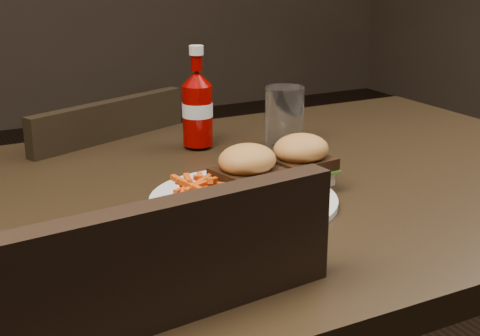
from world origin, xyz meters
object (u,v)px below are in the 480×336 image
dining_table (267,193)px  ketchup_bottle (198,115)px  tumbler (284,117)px  plate (243,200)px  chair_far (71,266)px

dining_table → ketchup_bottle: (-0.02, 0.22, 0.08)m
ketchup_bottle → tumbler: 0.16m
plate → tumbler: 0.30m
tumbler → chair_far: bearing=133.2°
dining_table → chair_far: bearing=112.2°
ketchup_bottle → dining_table: bearing=-85.2°
chair_far → plate: bearing=80.7°
chair_far → ketchup_bottle: bearing=101.6°
dining_table → plate: size_ratio=4.49×
ketchup_bottle → chair_far: bearing=123.4°
chair_far → plate: plate is taller
plate → ketchup_bottle: bearing=78.2°
chair_far → ketchup_bottle: size_ratio=3.39×
chair_far → tumbler: tumbler is taller
dining_table → plate: bearing=-139.2°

